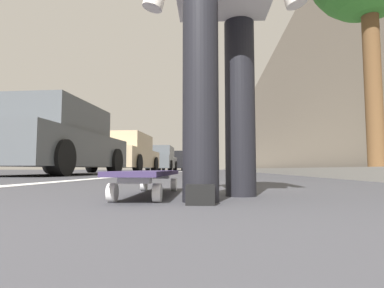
{
  "coord_description": "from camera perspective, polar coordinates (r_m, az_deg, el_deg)",
  "views": [
    {
      "loc": [
        -0.46,
        -0.31,
        0.12
      ],
      "look_at": [
        12.13,
        0.52,
        1.13
      ],
      "focal_mm": 29.19,
      "sensor_mm": 36.0,
      "label": 1
    }
  ],
  "objects": [
    {
      "name": "sidewalk_curb",
      "position": [
        18.73,
        13.49,
        -4.61
      ],
      "size": [
        52.0,
        3.2,
        0.14
      ],
      "primitive_type": "cube",
      "color": "#9E9B93",
      "rests_on": "ground"
    },
    {
      "name": "parked_car_far",
      "position": [
        18.86,
        -6.22,
        -2.8
      ],
      "size": [
        4.38,
        2.05,
        1.47
      ],
      "color": "#4C5156",
      "rests_on": "ground"
    },
    {
      "name": "ground_plane",
      "position": [
        10.47,
        2.08,
        -5.25
      ],
      "size": [
        80.0,
        80.0,
        0.0
      ],
      "primitive_type": "plane",
      "color": "#38383D"
    },
    {
      "name": "parked_car_end",
      "position": [
        24.43,
        -3.55,
        -3.2
      ],
      "size": [
        4.31,
        2.09,
        1.48
      ],
      "color": "black",
      "rests_on": "ground"
    },
    {
      "name": "skateboard",
      "position": [
        1.49,
        -7.8,
        -5.7
      ],
      "size": [
        0.84,
        0.22,
        0.11
      ],
      "color": "white",
      "rests_on": "ground"
    },
    {
      "name": "building_facade",
      "position": [
        23.77,
        18.3,
        7.81
      ],
      "size": [
        40.0,
        1.2,
        10.25
      ],
      "primitive_type": "cube",
      "color": "gray",
      "rests_on": "ground"
    },
    {
      "name": "traffic_light",
      "position": [
        21.78,
        -1.24,
        2.92
      ],
      "size": [
        0.33,
        0.28,
        4.29
      ],
      "color": "#2D2D2D",
      "rests_on": "ground"
    },
    {
      "name": "parked_car_mid",
      "position": [
        12.5,
        -11.9,
        -1.8
      ],
      "size": [
        4.5,
        1.95,
        1.48
      ],
      "color": "tan",
      "rests_on": "ground"
    },
    {
      "name": "parked_car_near",
      "position": [
        7.15,
        -23.61,
        0.43
      ],
      "size": [
        4.17,
        1.96,
        1.47
      ],
      "color": "#4C5156",
      "rests_on": "ground"
    },
    {
      "name": "lane_stripe_white",
      "position": [
        20.52,
        -0.39,
        -4.91
      ],
      "size": [
        52.0,
        0.16,
        0.01
      ],
      "primitive_type": "cube",
      "color": "silver",
      "rests_on": "ground"
    }
  ]
}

